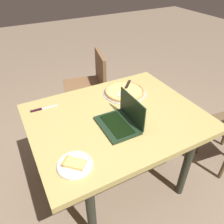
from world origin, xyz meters
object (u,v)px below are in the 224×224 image
object	(u,v)px
pizza_plate	(75,164)
dining_table	(116,123)
table_knife	(41,109)
laptop	(122,120)
chair_near	(90,83)
pizza_tray	(125,91)

from	to	relation	value
pizza_plate	dining_table	bearing A→B (deg)	34.48
table_knife	dining_table	bearing A→B (deg)	-36.18
laptop	chair_near	distance (m)	1.13
laptop	table_knife	xyz separation A→B (m)	(-0.47, 0.47, -0.04)
chair_near	pizza_tray	bearing A→B (deg)	-86.39
dining_table	laptop	bearing A→B (deg)	-100.35
dining_table	laptop	xyz separation A→B (m)	(-0.02, -0.11, 0.12)
dining_table	laptop	size ratio (longest dim) A/B	4.03
table_knife	pizza_plate	bearing A→B (deg)	-87.09
pizza_plate	table_knife	distance (m)	0.67
pizza_tray	table_knife	bearing A→B (deg)	172.12
pizza_plate	chair_near	bearing A→B (deg)	63.42
laptop	pizza_plate	bearing A→B (deg)	-155.38
dining_table	laptop	world-z (taller)	laptop
dining_table	pizza_plate	bearing A→B (deg)	-145.52
laptop	pizza_tray	size ratio (longest dim) A/B	0.85
laptop	pizza_plate	xyz separation A→B (m)	(-0.43, -0.20, -0.03)
dining_table	table_knife	distance (m)	0.61
pizza_plate	table_knife	xyz separation A→B (m)	(-0.03, 0.67, -0.01)
pizza_tray	table_knife	world-z (taller)	pizza_tray
dining_table	pizza_plate	size ratio (longest dim) A/B	6.18
pizza_tray	chair_near	distance (m)	0.75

